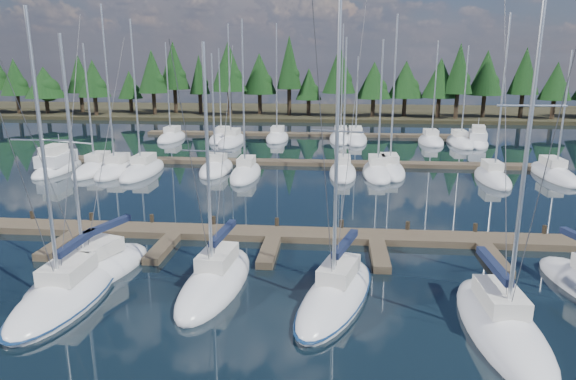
# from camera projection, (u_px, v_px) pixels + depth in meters

# --- Properties ---
(ground) EXTENTS (260.00, 260.00, 0.00)m
(ground) POSITION_uv_depth(u_px,v_px,m) (292.00, 189.00, 42.61)
(ground) COLOR black
(ground) RESTS_ON ground
(far_shore) EXTENTS (220.00, 30.00, 0.60)m
(far_shore) POSITION_uv_depth(u_px,v_px,m) (318.00, 112.00, 100.41)
(far_shore) COLOR #2C2818
(far_shore) RESTS_ON ground
(main_dock) EXTENTS (44.00, 6.13, 0.90)m
(main_dock) POSITION_uv_depth(u_px,v_px,m) (274.00, 237.00, 30.37)
(main_dock) COLOR brown
(main_dock) RESTS_ON ground
(back_docks) EXTENTS (50.00, 21.80, 0.40)m
(back_docks) POSITION_uv_depth(u_px,v_px,m) (306.00, 147.00, 61.45)
(back_docks) COLOR brown
(back_docks) RESTS_ON ground
(front_sailboat_1) EXTENTS (3.17, 8.32, 13.26)m
(front_sailboat_1) POSITION_uv_depth(u_px,v_px,m) (66.00, 295.00, 22.87)
(front_sailboat_1) COLOR silver
(front_sailboat_1) RESTS_ON ground
(front_sailboat_2) EXTENTS (5.13, 8.34, 12.36)m
(front_sailboat_2) POSITION_uv_depth(u_px,v_px,m) (92.00, 272.00, 25.31)
(front_sailboat_2) COLOR silver
(front_sailboat_2) RESTS_ON ground
(front_sailboat_3) EXTENTS (3.29, 8.23, 11.97)m
(front_sailboat_3) POSITION_uv_depth(u_px,v_px,m) (216.00, 281.00, 24.23)
(front_sailboat_3) COLOR silver
(front_sailboat_3) RESTS_ON ground
(front_sailboat_4) EXTENTS (4.79, 8.88, 13.92)m
(front_sailboat_4) POSITION_uv_depth(u_px,v_px,m) (336.00, 295.00, 22.80)
(front_sailboat_4) COLOR silver
(front_sailboat_4) RESTS_ON ground
(front_sailboat_5) EXTENTS (2.94, 8.76, 16.21)m
(front_sailboat_5) POSITION_uv_depth(u_px,v_px,m) (501.00, 325.00, 20.15)
(front_sailboat_5) COLOR silver
(front_sailboat_5) RESTS_ON ground
(back_sailboat_rows) EXTENTS (45.25, 31.86, 15.87)m
(back_sailboat_rows) POSITION_uv_depth(u_px,v_px,m) (303.00, 153.00, 57.21)
(back_sailboat_rows) COLOR silver
(back_sailboat_rows) RESTS_ON ground
(motor_yacht_left) EXTENTS (3.09, 8.42, 4.15)m
(motor_yacht_left) POSITION_uv_depth(u_px,v_px,m) (57.00, 166.00, 49.21)
(motor_yacht_left) COLOR silver
(motor_yacht_left) RESTS_ON ground
(motor_yacht_right) EXTENTS (4.28, 8.40, 4.00)m
(motor_yacht_right) POSITION_uv_depth(u_px,v_px,m) (477.00, 141.00, 64.07)
(motor_yacht_right) COLOR silver
(motor_yacht_right) RESTS_ON ground
(tree_line) EXTENTS (183.61, 11.53, 13.87)m
(tree_line) POSITION_uv_depth(u_px,v_px,m) (318.00, 76.00, 89.11)
(tree_line) COLOR black
(tree_line) RESTS_ON far_shore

